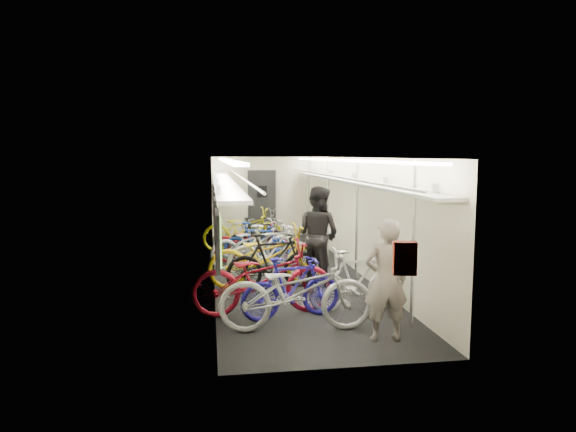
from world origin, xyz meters
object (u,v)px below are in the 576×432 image
object	(u,v)px
bicycle_0	(296,291)
backpack	(405,258)
bicycle_1	(291,288)
passenger_mid	(318,235)
passenger_near	(386,280)

from	to	relation	value
bicycle_0	backpack	world-z (taller)	backpack
bicycle_1	passenger_mid	bearing A→B (deg)	-34.04
bicycle_0	backpack	xyz separation A→B (m)	(1.02, -1.38, 0.71)
passenger_mid	backpack	size ratio (longest dim) A/B	4.91
bicycle_0	passenger_near	size ratio (longest dim) A/B	1.32
passenger_near	backpack	xyz separation A→B (m)	(-0.08, -0.85, 0.46)
bicycle_0	bicycle_1	distance (m)	0.55
bicycle_0	passenger_mid	bearing A→B (deg)	-14.35
bicycle_1	passenger_near	size ratio (longest dim) A/B	0.97
passenger_near	bicycle_0	bearing A→B (deg)	-22.58
bicycle_0	passenger_near	world-z (taller)	passenger_near
passenger_mid	bicycle_0	bearing A→B (deg)	116.81
passenger_near	passenger_mid	bearing A→B (deg)	-82.37
passenger_near	passenger_mid	distance (m)	3.14
passenger_mid	backpack	world-z (taller)	passenger_mid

